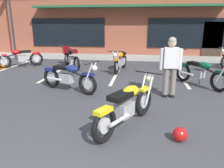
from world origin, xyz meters
The scene contains 14 objects.
ground_plane centered at (0.00, 3.72, 0.00)m, with size 80.00×80.00×0.00m, color #3D3D42.
sidewalk_kerb centered at (0.00, 11.51, 0.07)m, with size 22.00×1.80×0.14m, color #A8A59E.
brick_storefront_building centered at (0.00, 15.04, 1.88)m, with size 18.17×6.81×3.75m.
painted_stall_lines centered at (0.00, 7.91, 0.00)m, with size 10.39×4.80×0.01m.
motorcycle_foreground_classic centered at (0.78, 2.67, 0.46)m, with size 1.25×1.92×0.98m.
motorcycle_red_sportbike centered at (-1.15, 4.79, 0.46)m, with size 2.00×1.10×0.98m.
motorcycle_black_cruiser centered at (2.95, 5.92, 0.46)m, with size 1.49×1.79×0.98m.
motorcycle_blue_standard centered at (-4.69, 8.13, 0.46)m, with size 1.77×1.52×0.98m.
motorcycle_green_cafe_racer centered at (2.62, 8.96, 0.46)m, with size 0.72×2.10×0.98m.
motorcycle_orange_scrambler centered at (0.10, 7.94, 0.46)m, with size 0.71×2.11×0.98m.
motorcycle_cream_vintage centered at (-2.29, 8.38, 0.53)m, with size 1.47×1.80×0.98m.
person_in_shorts_foreground centered at (1.81, 4.66, 0.95)m, with size 0.60×0.29×1.68m.
helmet_on_pavement centered at (1.75, 2.23, 0.13)m, with size 0.26×0.26×0.26m.
traffic_cone centered at (-5.33, 7.72, 0.26)m, with size 0.34×0.34×0.53m.
Camera 1 is at (1.04, -1.36, 2.03)m, focal length 34.90 mm.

